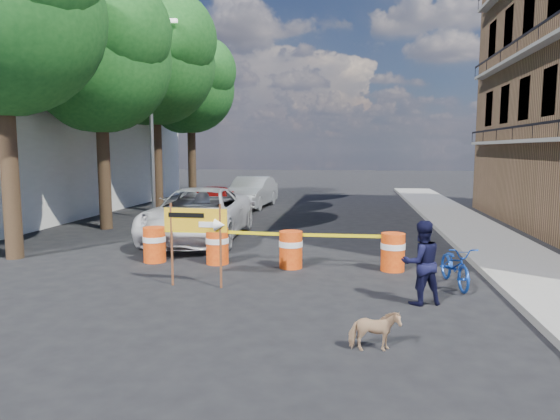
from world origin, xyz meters
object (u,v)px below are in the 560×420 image
(pedestrian, at_px, (421,263))
(bicycle, at_px, (456,247))
(barrel_mid_left, at_px, (217,245))
(suv_white, at_px, (199,214))
(sedan_red, at_px, (209,201))
(dog, at_px, (374,331))
(barrel_far_left, at_px, (154,244))
(detour_sign, at_px, (203,227))
(barrel_mid_right, at_px, (291,249))
(sedan_silver, at_px, (252,192))
(barrel_far_right, at_px, (393,251))

(pedestrian, distance_m, bicycle, 1.64)
(barrel_mid_left, height_order, suv_white, suv_white)
(sedan_red, bearing_deg, dog, -63.01)
(barrel_far_left, height_order, detour_sign, detour_sign)
(barrel_mid_right, relative_size, suv_white, 0.15)
(barrel_mid_right, distance_m, dog, 5.18)
(barrel_far_left, bearing_deg, sedan_silver, 89.66)
(detour_sign, distance_m, sedan_silver, 14.47)
(barrel_far_right, relative_size, pedestrian, 0.57)
(barrel_far_left, height_order, dog, barrel_far_left)
(bicycle, bearing_deg, barrel_mid_left, 159.17)
(barrel_far_right, distance_m, bicycle, 1.72)
(barrel_mid_right, bearing_deg, barrel_far_left, 177.66)
(pedestrian, xyz_separation_m, sedan_silver, (-6.20, 14.87, -0.02))
(barrel_far_right, bearing_deg, pedestrian, -83.14)
(dog, bearing_deg, sedan_red, 15.47)
(barrel_mid_left, height_order, barrel_far_right, same)
(pedestrian, relative_size, dog, 2.22)
(sedan_silver, bearing_deg, dog, -68.60)
(detour_sign, bearing_deg, suv_white, 111.45)
(barrel_mid_left, xyz_separation_m, sedan_red, (-2.63, 8.36, 0.22))
(barrel_mid_right, xyz_separation_m, detour_sign, (-1.59, -1.96, 0.81))
(barrel_far_right, distance_m, suv_white, 6.70)
(bicycle, distance_m, sedan_red, 12.62)
(detour_sign, height_order, dog, detour_sign)
(suv_white, bearing_deg, barrel_far_left, -95.59)
(suv_white, bearing_deg, sedan_silver, 87.80)
(suv_white, bearing_deg, barrel_mid_left, -67.95)
(barrel_far_left, height_order, sedan_red, sedan_red)
(detour_sign, bearing_deg, barrel_far_right, 29.67)
(bicycle, bearing_deg, suv_white, 139.56)
(detour_sign, height_order, pedestrian, detour_sign)
(barrel_far_right, bearing_deg, barrel_mid_right, -178.59)
(barrel_mid_right, relative_size, dog, 1.27)
(barrel_mid_right, xyz_separation_m, suv_white, (-3.37, 3.39, 0.35))
(barrel_mid_left, distance_m, dog, 6.23)
(sedan_red, bearing_deg, bicycle, -48.06)
(dog, height_order, suv_white, suv_white)
(detour_sign, relative_size, dog, 2.48)
(barrel_mid_left, relative_size, pedestrian, 0.57)
(barrel_far_left, bearing_deg, barrel_mid_left, 1.03)
(barrel_far_left, xyz_separation_m, sedan_red, (-0.98, 8.39, 0.22))
(sedan_silver, bearing_deg, barrel_far_left, -85.89)
(barrel_far_left, height_order, pedestrian, pedestrian)
(barrel_mid_left, distance_m, bicycle, 5.67)
(barrel_far_left, relative_size, suv_white, 0.15)
(bicycle, xyz_separation_m, sedan_red, (-8.14, 9.64, -0.15))
(barrel_far_left, relative_size, barrel_mid_left, 1.00)
(barrel_far_left, distance_m, pedestrian, 6.81)
(dog, distance_m, suv_white, 9.75)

